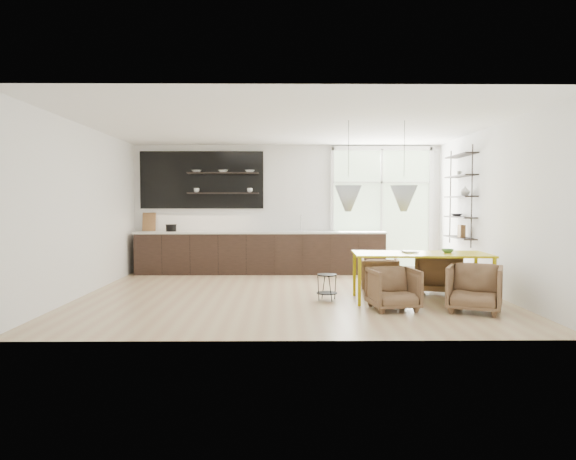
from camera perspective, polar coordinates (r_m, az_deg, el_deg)
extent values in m
cube|color=tan|center=(8.92, 0.11, -7.19)|extent=(7.00, 6.00, 0.01)
cube|color=white|center=(11.78, -0.06, 2.40)|extent=(7.00, 0.02, 2.90)
cube|color=white|center=(9.41, -21.72, 2.04)|extent=(0.02, 6.00, 2.90)
cube|color=white|center=(9.49, 21.76, 2.04)|extent=(0.02, 6.00, 2.90)
cube|color=white|center=(8.88, 0.12, 11.59)|extent=(7.00, 6.00, 0.01)
cube|color=#B2D1A5|center=(11.97, 10.30, 2.36)|extent=(2.20, 0.02, 2.70)
cube|color=silver|center=(11.94, 10.32, 2.36)|extent=(2.30, 0.08, 2.80)
cone|color=silver|center=(8.35, 6.70, 3.51)|extent=(0.44, 0.44, 0.42)
cone|color=silver|center=(8.51, 12.74, 3.44)|extent=(0.44, 0.44, 0.42)
cylinder|color=black|center=(8.39, 6.74, 9.01)|extent=(0.01, 0.01, 0.89)
cylinder|color=black|center=(8.55, 12.80, 8.84)|extent=(0.01, 0.01, 0.89)
cube|color=black|center=(11.51, -3.04, -2.60)|extent=(5.50, 0.65, 0.90)
cube|color=silver|center=(11.48, -3.04, -0.27)|extent=(5.54, 0.69, 0.04)
cube|color=white|center=(11.78, -2.98, 1.18)|extent=(5.50, 0.02, 0.55)
cube|color=black|center=(11.90, -9.54, 5.50)|extent=(2.80, 0.06, 1.30)
cube|color=black|center=(11.70, -7.22, 6.29)|extent=(1.60, 0.28, 0.03)
cube|color=black|center=(11.68, -7.20, 4.09)|extent=(1.60, 0.28, 0.03)
cube|color=olive|center=(12.08, -15.18, 0.89)|extent=(0.30, 0.10, 0.42)
cylinder|color=silver|center=(11.56, 1.43, 0.75)|extent=(0.02, 0.02, 0.40)
imported|color=white|center=(11.78, -10.14, 6.45)|extent=(0.22, 0.22, 0.05)
imported|color=white|center=(11.70, -7.22, 6.49)|extent=(0.22, 0.22, 0.05)
imported|color=white|center=(11.65, -4.27, 6.53)|extent=(0.22, 0.22, 0.05)
imported|color=white|center=(11.77, -10.12, 4.37)|extent=(0.12, 0.12, 0.10)
imported|color=white|center=(11.63, -4.26, 4.42)|extent=(0.12, 0.12, 0.10)
cylinder|color=black|center=(11.77, -12.86, 0.18)|extent=(0.23, 0.23, 0.14)
cube|color=black|center=(10.00, 19.74, 3.55)|extent=(0.02, 0.02, 1.90)
cube|color=black|center=(11.14, 17.59, 3.51)|extent=(0.02, 0.02, 1.90)
cube|color=black|center=(10.59, 18.53, -0.80)|extent=(0.26, 1.20, 0.02)
cube|color=black|center=(10.57, 18.57, 1.36)|extent=(0.26, 1.20, 0.02)
cube|color=black|center=(10.57, 18.61, 3.53)|extent=(0.26, 1.20, 0.02)
cube|color=black|center=(10.58, 18.64, 5.70)|extent=(0.26, 1.20, 0.03)
cube|color=black|center=(10.61, 18.68, 7.85)|extent=(0.26, 1.20, 0.03)
imported|color=white|center=(10.33, 19.07, 4.14)|extent=(0.18, 0.18, 0.19)
imported|color=#333338|center=(10.76, 18.22, 1.60)|extent=(0.22, 0.22, 0.05)
imported|color=white|center=(10.68, 18.47, 5.99)|extent=(0.10, 0.10, 0.09)
cube|color=olive|center=(10.49, 18.73, -0.12)|extent=(0.10, 0.18, 0.24)
cube|color=#B8A803|center=(8.48, 14.52, -2.60)|extent=(2.17, 1.06, 0.03)
cube|color=#B8A803|center=(7.95, 7.94, -5.72)|extent=(0.05, 0.05, 0.74)
cube|color=#B8A803|center=(8.80, 7.39, -4.87)|extent=(0.05, 0.05, 0.74)
cube|color=#B8A803|center=(8.40, 21.93, -5.45)|extent=(0.05, 0.05, 0.74)
cube|color=#B8A803|center=(9.20, 20.12, -4.69)|extent=(0.05, 0.05, 0.74)
imported|color=brown|center=(9.32, 10.14, -4.89)|extent=(0.72, 0.74, 0.60)
imported|color=brown|center=(9.32, 16.48, -4.58)|extent=(1.00, 1.01, 0.73)
imported|color=brown|center=(7.76, 11.62, -6.42)|extent=(0.76, 0.77, 0.62)
imported|color=brown|center=(7.92, 20.01, -6.12)|extent=(0.98, 0.99, 0.69)
cylinder|color=black|center=(8.35, 4.35, -4.99)|extent=(0.32, 0.32, 0.02)
cylinder|color=black|center=(8.39, 4.34, -6.99)|extent=(0.34, 0.34, 0.01)
cylinder|color=black|center=(8.44, 5.28, -6.34)|extent=(0.01, 0.01, 0.41)
cylinder|color=black|center=(8.52, 3.97, -6.24)|extent=(0.01, 0.01, 0.41)
cylinder|color=black|center=(8.33, 3.40, -6.45)|extent=(0.01, 0.01, 0.41)
cylinder|color=black|center=(8.24, 4.73, -6.55)|extent=(0.01, 0.01, 0.41)
imported|color=white|center=(8.49, 12.64, -2.37)|extent=(0.24, 0.32, 0.03)
imported|color=#4C7C4D|center=(8.65, 17.31, -2.23)|extent=(0.19, 0.19, 0.06)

